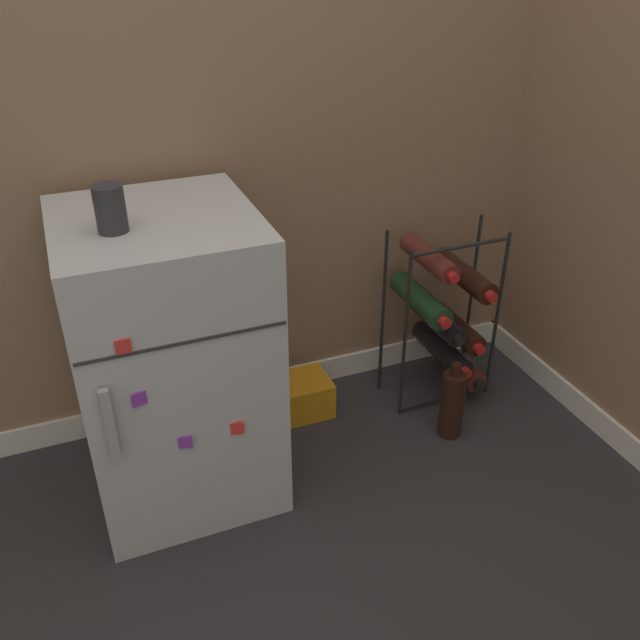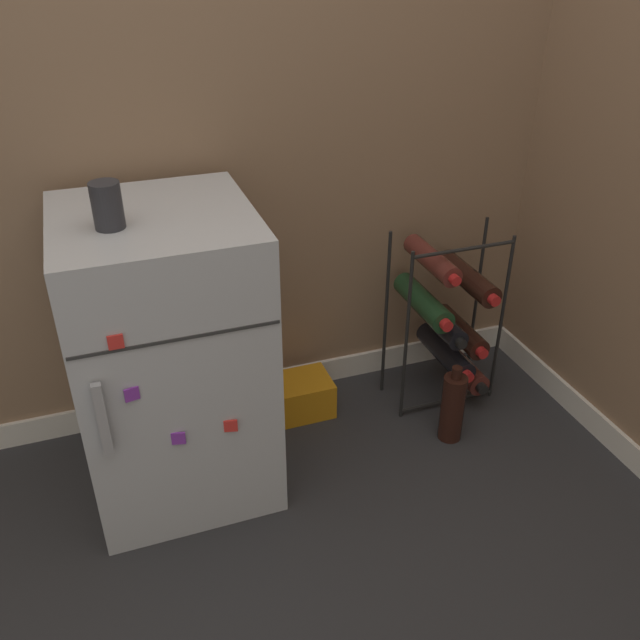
# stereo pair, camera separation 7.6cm
# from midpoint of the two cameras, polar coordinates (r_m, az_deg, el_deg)

# --- Properties ---
(ground_plane) EXTENTS (14.00, 14.00, 0.00)m
(ground_plane) POSITION_cam_midpoint_polar(r_m,az_deg,el_deg) (2.04, -0.21, -16.90)
(ground_plane) COLOR #28282B
(wall_back) EXTENTS (7.02, 0.07, 2.50)m
(wall_back) POSITION_cam_midpoint_polar(r_m,az_deg,el_deg) (2.07, -8.20, 22.99)
(wall_back) COLOR #84664C
(wall_back) RESTS_ON ground_plane
(mini_fridge) EXTENTS (0.51, 0.56, 0.87)m
(mini_fridge) POSITION_cam_midpoint_polar(r_m,az_deg,el_deg) (1.97, -13.42, -3.34)
(mini_fridge) COLOR #B7BABF
(mini_fridge) RESTS_ON ground_plane
(wine_rack) EXTENTS (0.37, 0.33, 0.63)m
(wine_rack) POSITION_cam_midpoint_polar(r_m,az_deg,el_deg) (2.39, 9.49, 0.30)
(wine_rack) COLOR black
(wine_rack) RESTS_ON ground_plane
(soda_box) EXTENTS (0.25, 0.17, 0.13)m
(soda_box) POSITION_cam_midpoint_polar(r_m,az_deg,el_deg) (2.38, -3.15, -6.54)
(soda_box) COLOR orange
(soda_box) RESTS_ON ground_plane
(fridge_top_cup) EXTENTS (0.07, 0.07, 0.11)m
(fridge_top_cup) POSITION_cam_midpoint_polar(r_m,az_deg,el_deg) (1.69, -18.51, 8.86)
(fridge_top_cup) COLOR #28282D
(fridge_top_cup) RESTS_ON mini_fridge
(loose_bottle_floor) EXTENTS (0.08, 0.08, 0.28)m
(loose_bottle_floor) POSITION_cam_midpoint_polar(r_m,az_deg,el_deg) (2.29, 10.12, -6.95)
(loose_bottle_floor) COLOR black
(loose_bottle_floor) RESTS_ON ground_plane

